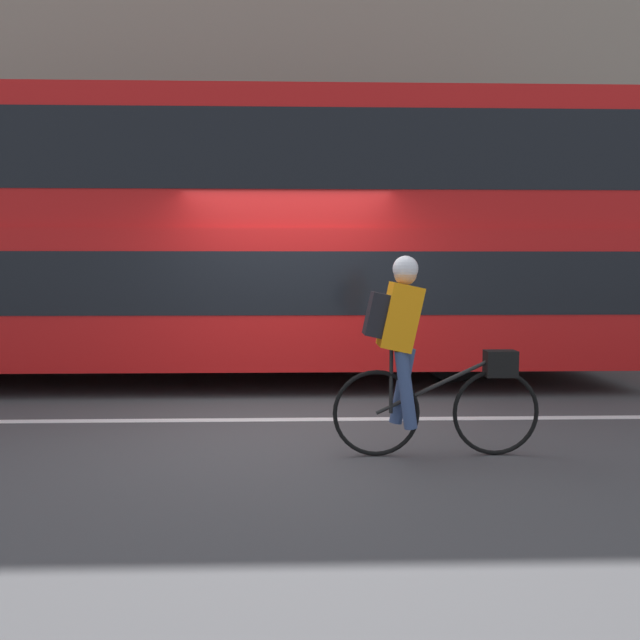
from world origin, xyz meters
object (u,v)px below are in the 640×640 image
at_px(bus, 190,231).
at_px(street_sign_post, 293,279).
at_px(trash_bin, 26,325).
at_px(cyclist_on_bike, 416,350).

xyz_separation_m(bus, street_sign_post, (1.38, 2.38, -0.70)).
height_order(trash_bin, street_sign_post, street_sign_post).
bearing_deg(street_sign_post, bus, -120.14).
height_order(bus, street_sign_post, bus).
height_order(cyclist_on_bike, street_sign_post, street_sign_post).
relative_size(cyclist_on_bike, street_sign_post, 0.78).
bearing_deg(cyclist_on_bike, bus, 125.21).
distance_m(cyclist_on_bike, trash_bin, 8.29).
bearing_deg(bus, cyclist_on_bike, -54.79).
xyz_separation_m(bus, trash_bin, (-3.32, 2.39, -1.51)).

